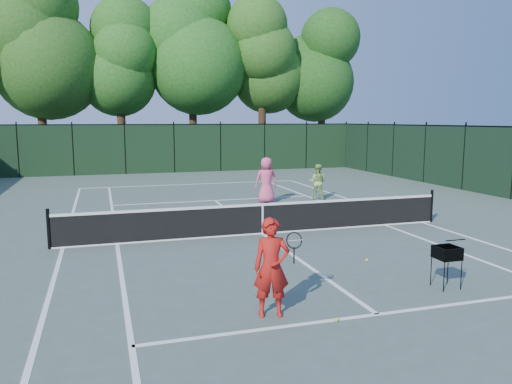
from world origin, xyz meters
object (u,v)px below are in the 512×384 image
object	(u,v)px
player_pink	(266,180)
coach	(272,267)
loose_ball_midcourt	(367,260)
loose_ball_near_cart	(337,320)
ball_hopper	(447,253)
player_green	(317,182)

from	to	relation	value
player_pink	coach	bearing A→B (deg)	76.30
loose_ball_midcourt	player_pink	bearing A→B (deg)	87.44
player_pink	loose_ball_near_cart	world-z (taller)	player_pink
coach	ball_hopper	bearing A→B (deg)	15.81
player_green	loose_ball_near_cart	world-z (taller)	player_green
coach	ball_hopper	xyz separation A→B (m)	(3.78, 0.32, -0.14)
loose_ball_near_cart	loose_ball_midcourt	world-z (taller)	same
player_pink	loose_ball_midcourt	world-z (taller)	player_pink
ball_hopper	loose_ball_midcourt	size ratio (longest dim) A/B	12.39
player_pink	player_green	bearing A→B (deg)	-171.43
coach	loose_ball_near_cart	size ratio (longest dim) A/B	24.96
player_green	loose_ball_midcourt	world-z (taller)	player_green
player_pink	loose_ball_midcourt	distance (m)	8.73
player_pink	ball_hopper	bearing A→B (deg)	95.21
player_green	loose_ball_near_cart	distance (m)	12.88
loose_ball_near_cart	loose_ball_midcourt	size ratio (longest dim) A/B	1.00
loose_ball_midcourt	loose_ball_near_cart	bearing A→B (deg)	-127.15
ball_hopper	loose_ball_near_cart	world-z (taller)	ball_hopper
ball_hopper	player_green	bearing A→B (deg)	79.59
loose_ball_near_cart	loose_ball_midcourt	xyz separation A→B (m)	(2.28, 3.01, 0.00)
player_green	ball_hopper	distance (m)	11.17
loose_ball_near_cart	loose_ball_midcourt	bearing A→B (deg)	52.85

